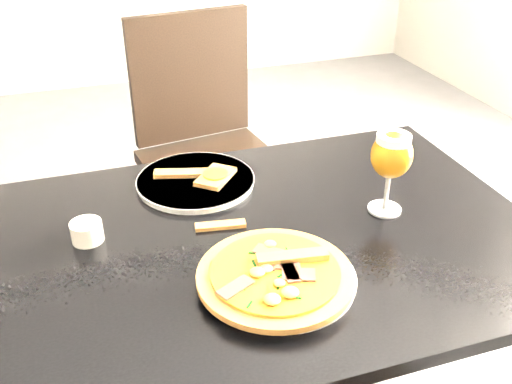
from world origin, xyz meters
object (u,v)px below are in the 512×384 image
object	(u,v)px
pizza	(276,274)
beer_glass	(392,156)
chair_far	(207,147)
dining_table	(257,270)

from	to	relation	value
pizza	beer_glass	distance (m)	0.38
chair_far	pizza	distance (m)	1.05
chair_far	beer_glass	size ratio (longest dim) A/B	5.21
chair_far	dining_table	bearing A→B (deg)	-104.70
dining_table	pizza	distance (m)	0.20
dining_table	beer_glass	xyz separation A→B (m)	(0.30, 0.01, 0.23)
dining_table	chair_far	xyz separation A→B (m)	(0.10, 0.86, -0.12)
dining_table	pizza	bearing A→B (deg)	-95.73
chair_far	beer_glass	distance (m)	0.94
chair_far	pizza	world-z (taller)	chair_far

